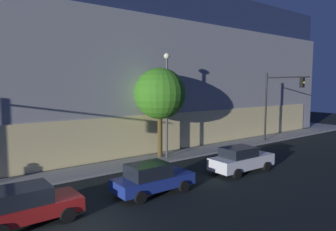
% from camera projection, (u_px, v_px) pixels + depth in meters
% --- Properties ---
extents(modern_building, '(39.31, 27.96, 14.35)m').
position_uv_depth(modern_building, '(127.00, 74.00, 38.50)').
color(modern_building, '#4C4C51').
rests_on(modern_building, ground).
extents(traffic_light_far_corner, '(0.32, 4.43, 6.74)m').
position_uv_depth(traffic_light_far_corner, '(278.00, 96.00, 29.45)').
color(traffic_light_far_corner, black).
rests_on(traffic_light_far_corner, sidewalk_corner).
extents(street_lamp_sidewalk, '(0.44, 0.44, 7.91)m').
position_uv_depth(street_lamp_sidewalk, '(167.00, 93.00, 23.02)').
color(street_lamp_sidewalk, '#414141').
rests_on(street_lamp_sidewalk, sidewalk_corner).
extents(sidewalk_tree, '(3.94, 3.94, 6.87)m').
position_uv_depth(sidewalk_tree, '(160.00, 94.00, 23.40)').
color(sidewalk_tree, '#4C3C1E').
rests_on(sidewalk_tree, sidewalk_corner).
extents(car_red, '(4.03, 2.09, 1.57)m').
position_uv_depth(car_red, '(27.00, 204.00, 12.60)').
color(car_red, maroon).
rests_on(car_red, ground).
extents(car_blue, '(4.39, 2.04, 1.62)m').
position_uv_depth(car_blue, '(152.00, 178.00, 16.14)').
color(car_blue, navy).
rests_on(car_blue, ground).
extents(car_white, '(4.67, 2.08, 1.68)m').
position_uv_depth(car_white, '(241.00, 159.00, 20.09)').
color(car_white, silver).
rests_on(car_white, ground).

